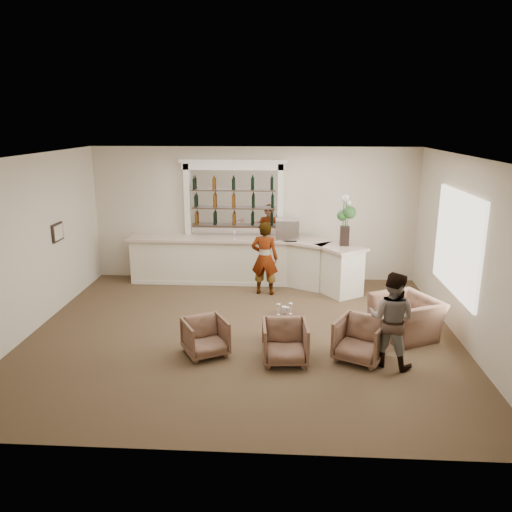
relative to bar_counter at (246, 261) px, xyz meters
The scene contains 19 objects.
ground 3.05m from the bar_counter, 86.88° to the right, with size 8.00×8.00×0.00m, color brown.
room_shell 2.91m from the bar_counter, 81.89° to the right, with size 8.04×7.02×3.32m.
bar_counter is the anchor object (origin of this frame).
back_bar_alcove 1.55m from the bar_counter, 129.15° to the left, with size 2.64×0.25×3.00m.
cocktail_table 3.44m from the bar_counter, 73.72° to the right, with size 0.67×0.67×0.50m, color #492B1F.
sommelier 0.90m from the bar_counter, 55.71° to the right, with size 0.62×0.41×1.71m, color gray.
guest 4.88m from the bar_counter, 56.69° to the right, with size 0.77×0.60×1.59m, color gray.
armchair_left 3.92m from the bar_counter, 95.87° to the right, with size 0.69×0.71×0.64m, color brown.
armchair_center 4.19m from the bar_counter, 76.69° to the right, with size 0.74×0.76×0.69m, color brown.
armchair_right 4.52m from the bar_counter, 60.44° to the right, with size 0.77×0.79×0.72m, color brown.
armchair_far 4.32m from the bar_counter, 41.85° to the right, with size 1.13×0.99×0.74m, color brown.
espresso_machine 1.27m from the bar_counter, ahead, with size 0.55×0.46×0.48m, color silver.
flower_vase 2.65m from the bar_counter, 12.31° to the right, with size 0.31×0.31×1.16m.
wine_glass_bar_left 0.73m from the bar_counter, 169.40° to the right, with size 0.07×0.07×0.21m, color white, non-canonical shape.
wine_glass_bar_right 0.76m from the bar_counter, ahead, with size 0.07×0.07×0.21m, color white, non-canonical shape.
wine_glass_tbl_a 3.36m from the bar_counter, 75.54° to the right, with size 0.07×0.07×0.21m, color white, non-canonical shape.
wine_glass_tbl_b 3.37m from the bar_counter, 71.71° to the right, with size 0.07×0.07×0.21m, color white, non-canonical shape.
wine_glass_tbl_c 3.56m from the bar_counter, 73.69° to the right, with size 0.07×0.07×0.21m, color white, non-canonical shape.
napkin_holder 3.28m from the bar_counter, 73.37° to the right, with size 0.08×0.08×0.12m, color white.
Camera 1 is at (0.77, -8.70, 3.90)m, focal length 35.00 mm.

